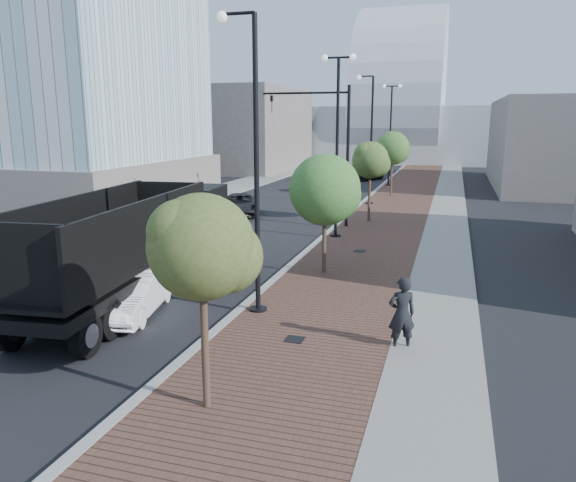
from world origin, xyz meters
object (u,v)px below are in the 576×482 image
(dump_truck, at_px, (161,238))
(pedestrian, at_px, (402,314))
(white_sedan, at_px, (134,294))
(dark_car_mid, at_px, (240,204))

(dump_truck, xyz_separation_m, pedestrian, (9.78, -4.50, -0.53))
(dump_truck, height_order, white_sedan, dump_truck)
(white_sedan, bearing_deg, pedestrian, -14.22)
(dark_car_mid, relative_size, pedestrian, 2.36)
(white_sedan, xyz_separation_m, pedestrian, (8.44, -0.36, 0.34))
(dump_truck, distance_m, dark_car_mid, 14.82)
(dump_truck, xyz_separation_m, dark_car_mid, (-2.48, 14.59, -0.88))
(pedestrian, bearing_deg, white_sedan, -26.54)
(white_sedan, relative_size, pedestrian, 2.03)
(dump_truck, bearing_deg, pedestrian, -30.79)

